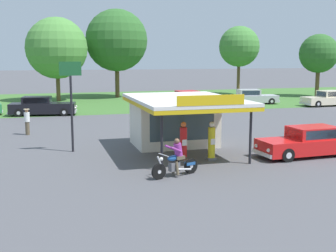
{
  "coord_description": "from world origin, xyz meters",
  "views": [
    {
      "loc": [
        -8.37,
        -18.9,
        4.86
      ],
      "look_at": [
        -2.36,
        2.07,
        1.4
      ],
      "focal_mm": 46.68,
      "sensor_mm": 36.0,
      "label": 1
    }
  ],
  "objects_px": {
    "motorcycle_with_rider": "(176,161)",
    "parked_car_back_row_far_left": "(186,99)",
    "bystander_chatting_near_pumps": "(27,121)",
    "gas_pump_nearside": "(183,143)",
    "roadside_pole_sign": "(71,91)",
    "bystander_standing_back_lot": "(213,114)",
    "gas_pump_offside": "(212,142)",
    "parked_car_second_row_spare": "(328,99)",
    "featured_classic_sedan": "(310,142)",
    "parked_car_back_row_centre_right": "(42,107)",
    "parked_car_back_row_centre": "(252,97)",
    "bystander_leaning_by_kiosk": "(185,107)"
  },
  "relations": [
    {
      "from": "motorcycle_with_rider",
      "to": "parked_car_back_row_far_left",
      "type": "height_order",
      "value": "motorcycle_with_rider"
    },
    {
      "from": "bystander_chatting_near_pumps",
      "to": "parked_car_back_row_far_left",
      "type": "bearing_deg",
      "value": 41.63
    },
    {
      "from": "gas_pump_nearside",
      "to": "roadside_pole_sign",
      "type": "distance_m",
      "value": 6.47
    },
    {
      "from": "bystander_standing_back_lot",
      "to": "gas_pump_offside",
      "type": "bearing_deg",
      "value": -112.11
    },
    {
      "from": "parked_car_back_row_far_left",
      "to": "gas_pump_offside",
      "type": "bearing_deg",
      "value": -105.35
    },
    {
      "from": "gas_pump_offside",
      "to": "parked_car_second_row_spare",
      "type": "bearing_deg",
      "value": 42.96
    },
    {
      "from": "parked_car_second_row_spare",
      "to": "bystander_chatting_near_pumps",
      "type": "height_order",
      "value": "bystander_chatting_near_pumps"
    },
    {
      "from": "featured_classic_sedan",
      "to": "bystander_chatting_near_pumps",
      "type": "distance_m",
      "value": 16.95
    },
    {
      "from": "parked_car_back_row_centre_right",
      "to": "parked_car_back_row_centre",
      "type": "height_order",
      "value": "parked_car_back_row_centre_right"
    },
    {
      "from": "gas_pump_nearside",
      "to": "parked_car_back_row_centre_right",
      "type": "relative_size",
      "value": 0.33
    },
    {
      "from": "parked_car_back_row_centre",
      "to": "bystander_leaning_by_kiosk",
      "type": "distance_m",
      "value": 12.56
    },
    {
      "from": "bystander_leaning_by_kiosk",
      "to": "roadside_pole_sign",
      "type": "distance_m",
      "value": 14.88
    },
    {
      "from": "parked_car_back_row_far_left",
      "to": "bystander_leaning_by_kiosk",
      "type": "relative_size",
      "value": 3.5
    },
    {
      "from": "featured_classic_sedan",
      "to": "gas_pump_offside",
      "type": "bearing_deg",
      "value": 173.53
    },
    {
      "from": "featured_classic_sedan",
      "to": "parked_car_back_row_far_left",
      "type": "height_order",
      "value": "parked_car_back_row_far_left"
    },
    {
      "from": "parked_car_back_row_centre_right",
      "to": "parked_car_second_row_spare",
      "type": "bearing_deg",
      "value": -0.94
    },
    {
      "from": "parked_car_second_row_spare",
      "to": "bystander_standing_back_lot",
      "type": "height_order",
      "value": "bystander_standing_back_lot"
    },
    {
      "from": "bystander_standing_back_lot",
      "to": "gas_pump_nearside",
      "type": "bearing_deg",
      "value": -118.69
    },
    {
      "from": "gas_pump_offside",
      "to": "motorcycle_with_rider",
      "type": "relative_size",
      "value": 0.84
    },
    {
      "from": "motorcycle_with_rider",
      "to": "bystander_chatting_near_pumps",
      "type": "relative_size",
      "value": 1.3
    },
    {
      "from": "bystander_chatting_near_pumps",
      "to": "gas_pump_nearside",
      "type": "bearing_deg",
      "value": -52.49
    },
    {
      "from": "parked_car_back_row_centre",
      "to": "roadside_pole_sign",
      "type": "bearing_deg",
      "value": -136.38
    },
    {
      "from": "bystander_leaning_by_kiosk",
      "to": "bystander_standing_back_lot",
      "type": "xyz_separation_m",
      "value": [
        0.61,
        -4.65,
        -0.03
      ]
    },
    {
      "from": "bystander_standing_back_lot",
      "to": "roadside_pole_sign",
      "type": "relative_size",
      "value": 0.34
    },
    {
      "from": "featured_classic_sedan",
      "to": "parked_car_back_row_far_left",
      "type": "distance_m",
      "value": 23.28
    },
    {
      "from": "parked_car_back_row_centre",
      "to": "gas_pump_offside",
      "type": "bearing_deg",
      "value": -120.94
    },
    {
      "from": "gas_pump_offside",
      "to": "featured_classic_sedan",
      "type": "height_order",
      "value": "gas_pump_offside"
    },
    {
      "from": "motorcycle_with_rider",
      "to": "bystander_chatting_near_pumps",
      "type": "height_order",
      "value": "bystander_chatting_near_pumps"
    },
    {
      "from": "gas_pump_nearside",
      "to": "bystander_chatting_near_pumps",
      "type": "height_order",
      "value": "gas_pump_nearside"
    },
    {
      "from": "featured_classic_sedan",
      "to": "bystander_chatting_near_pumps",
      "type": "height_order",
      "value": "bystander_chatting_near_pumps"
    },
    {
      "from": "gas_pump_offside",
      "to": "bystander_leaning_by_kiosk",
      "type": "height_order",
      "value": "gas_pump_offside"
    },
    {
      "from": "motorcycle_with_rider",
      "to": "roadside_pole_sign",
      "type": "relative_size",
      "value": 0.47
    },
    {
      "from": "bystander_leaning_by_kiosk",
      "to": "bystander_standing_back_lot",
      "type": "distance_m",
      "value": 4.69
    },
    {
      "from": "gas_pump_offside",
      "to": "parked_car_back_row_centre_right",
      "type": "distance_m",
      "value": 20.48
    },
    {
      "from": "motorcycle_with_rider",
      "to": "parked_car_back_row_centre_right",
      "type": "xyz_separation_m",
      "value": [
        -5.28,
        21.32,
        0.07
      ]
    },
    {
      "from": "roadside_pole_sign",
      "to": "motorcycle_with_rider",
      "type": "bearing_deg",
      "value": -57.92
    },
    {
      "from": "parked_car_back_row_far_left",
      "to": "roadside_pole_sign",
      "type": "bearing_deg",
      "value": -123.21
    },
    {
      "from": "gas_pump_offside",
      "to": "roadside_pole_sign",
      "type": "bearing_deg",
      "value": 149.93
    },
    {
      "from": "gas_pump_nearside",
      "to": "parked_car_back_row_far_left",
      "type": "relative_size",
      "value": 0.34
    },
    {
      "from": "parked_car_back_row_centre_right",
      "to": "bystander_chatting_near_pumps",
      "type": "height_order",
      "value": "bystander_chatting_near_pumps"
    },
    {
      "from": "featured_classic_sedan",
      "to": "bystander_leaning_by_kiosk",
      "type": "relative_size",
      "value": 3.49
    },
    {
      "from": "parked_car_back_row_far_left",
      "to": "bystander_leaning_by_kiosk",
      "type": "bearing_deg",
      "value": -109.09
    },
    {
      "from": "parked_car_back_row_centre_right",
      "to": "bystander_standing_back_lot",
      "type": "distance_m",
      "value": 14.84
    },
    {
      "from": "gas_pump_nearside",
      "to": "bystander_leaning_by_kiosk",
      "type": "bearing_deg",
      "value": 71.65
    },
    {
      "from": "parked_car_second_row_spare",
      "to": "roadside_pole_sign",
      "type": "relative_size",
      "value": 1.16
    },
    {
      "from": "parked_car_back_row_centre_right",
      "to": "parked_car_back_row_far_left",
      "type": "bearing_deg",
      "value": 14.92
    },
    {
      "from": "parked_car_back_row_centre",
      "to": "parked_car_back_row_centre_right",
      "type": "bearing_deg",
      "value": -170.92
    },
    {
      "from": "featured_classic_sedan",
      "to": "parked_car_second_row_spare",
      "type": "relative_size",
      "value": 1.03
    },
    {
      "from": "parked_car_back_row_far_left",
      "to": "roadside_pole_sign",
      "type": "xyz_separation_m",
      "value": [
        -12.48,
        -19.06,
        2.5
      ]
    },
    {
      "from": "gas_pump_nearside",
      "to": "parked_car_back_row_centre_right",
      "type": "xyz_separation_m",
      "value": [
        -6.36,
        18.95,
        -0.13
      ]
    }
  ]
}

